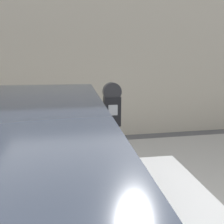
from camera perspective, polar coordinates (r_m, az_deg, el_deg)
sidewalk at (r=4.02m, az=-1.39°, el=-15.55°), size 24.00×2.80×0.14m
building_facade at (r=5.96m, az=-5.41°, el=22.53°), size 24.00×0.30×6.01m
parking_meter at (r=2.50m, az=0.00°, el=-3.08°), size 0.20×0.12×1.61m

